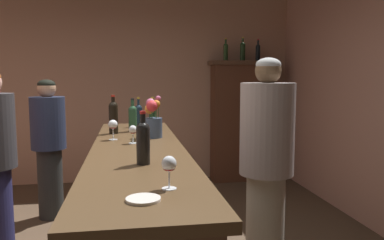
{
  "coord_description": "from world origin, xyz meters",
  "views": [
    {
      "loc": [
        0.23,
        -2.75,
        1.54
      ],
      "look_at": [
        0.74,
        0.33,
        1.19
      ],
      "focal_mm": 36.36,
      "sensor_mm": 36.0,
      "label": 1
    }
  ],
  "objects": [
    {
      "name": "wine_bottle_riesling",
      "position": [
        0.31,
        -0.57,
        1.18
      ],
      "size": [
        0.08,
        0.08,
        0.3
      ],
      "color": "black",
      "rests_on": "bar_counter"
    },
    {
      "name": "wine_bottle_chardonnay",
      "position": [
        0.45,
        0.92,
        1.18
      ],
      "size": [
        0.06,
        0.06,
        0.3
      ],
      "color": "#18381E",
      "rests_on": "bar_counter"
    },
    {
      "name": "patron_near_entrance",
      "position": [
        -0.62,
        1.57,
        0.82
      ],
      "size": [
        0.36,
        0.36,
        1.51
      ],
      "rotation": [
        0.0,
        0.0,
        -1.31
      ],
      "color": "#272827",
      "rests_on": "ground"
    },
    {
      "name": "wine_bottle_rose",
      "position": [
        0.33,
        1.12,
        1.17
      ],
      "size": [
        0.07,
        0.07,
        0.29
      ],
      "color": "#192A38",
      "rests_on": "bar_counter"
    },
    {
      "name": "flower_arrangement",
      "position": [
        0.43,
        0.39,
        1.2
      ],
      "size": [
        0.14,
        0.19,
        0.34
      ],
      "color": "#3D4E68",
      "rests_on": "bar_counter"
    },
    {
      "name": "display_bottle_center",
      "position": [
        2.11,
        2.76,
        1.9
      ],
      "size": [
        0.07,
        0.07,
        0.32
      ],
      "color": "black",
      "rests_on": "display_cabinet"
    },
    {
      "name": "display_cabinet",
      "position": [
        1.88,
        2.76,
        0.92
      ],
      "size": [
        0.97,
        0.37,
        1.76
      ],
      "color": "#4F2E1E",
      "rests_on": "ground"
    },
    {
      "name": "wine_bottle_pinot",
      "position": [
        0.1,
        0.68,
        1.2
      ],
      "size": [
        0.08,
        0.08,
        0.34
      ],
      "color": "black",
      "rests_on": "bar_counter"
    },
    {
      "name": "display_bottle_midleft",
      "position": [
        1.88,
        2.76,
        1.91
      ],
      "size": [
        0.08,
        0.08,
        0.34
      ],
      "color": "#193118",
      "rests_on": "display_cabinet"
    },
    {
      "name": "wine_glass_spare",
      "position": [
        0.49,
        0.74,
        1.13
      ],
      "size": [
        0.06,
        0.06,
        0.13
      ],
      "color": "white",
      "rests_on": "bar_counter"
    },
    {
      "name": "bar_counter",
      "position": [
        0.29,
        -0.06,
        0.53
      ],
      "size": [
        0.65,
        2.9,
        1.04
      ],
      "color": "#4E3423",
      "rests_on": "ground"
    },
    {
      "name": "bartender",
      "position": [
        1.17,
        -0.24,
        0.91
      ],
      "size": [
        0.37,
        0.37,
        1.67
      ],
      "rotation": [
        0.0,
        0.0,
        3.42
      ],
      "color": "#A09D8D",
      "rests_on": "ground"
    },
    {
      "name": "wine_glass_rear",
      "position": [
        0.26,
        0.14,
        1.14
      ],
      "size": [
        0.07,
        0.07,
        0.14
      ],
      "color": "white",
      "rests_on": "bar_counter"
    },
    {
      "name": "wall_back",
      "position": [
        0.0,
        3.04,
        1.36
      ],
      "size": [
        5.39,
        0.12,
        2.71
      ],
      "primitive_type": "cube",
      "color": "tan",
      "rests_on": "ground"
    },
    {
      "name": "wine_bottle_malbec",
      "position": [
        0.27,
        0.79,
        1.18
      ],
      "size": [
        0.08,
        0.08,
        0.3
      ],
      "color": "#295134",
      "rests_on": "bar_counter"
    },
    {
      "name": "cheese_plate",
      "position": [
        0.29,
        -1.22,
        1.05
      ],
      "size": [
        0.14,
        0.14,
        0.01
      ],
      "primitive_type": "cylinder",
      "color": "white",
      "rests_on": "bar_counter"
    },
    {
      "name": "display_bottle_left",
      "position": [
        1.63,
        2.76,
        1.9
      ],
      "size": [
        0.07,
        0.07,
        0.32
      ],
      "color": "#213D1C",
      "rests_on": "display_cabinet"
    },
    {
      "name": "wine_glass_front",
      "position": [
        0.41,
        -1.08,
        1.15
      ],
      "size": [
        0.07,
        0.07,
        0.15
      ],
      "color": "white",
      "rests_on": "bar_counter"
    },
    {
      "name": "wine_glass_mid",
      "position": [
        0.11,
        0.33,
        1.16
      ],
      "size": [
        0.07,
        0.07,
        0.16
      ],
      "color": "white",
      "rests_on": "bar_counter"
    }
  ]
}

